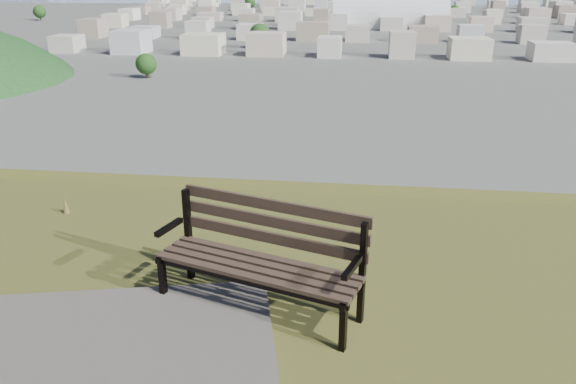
# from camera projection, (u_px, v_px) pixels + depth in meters

# --- Properties ---
(park_bench) EXTENTS (1.80, 1.06, 0.90)m
(park_bench) POSITION_uv_depth(u_px,v_px,m) (263.00, 252.00, 4.63)
(park_bench) COLOR #412F25
(park_bench) RESTS_ON hilltop_mesa
(arena) EXTENTS (60.48, 27.56, 25.12)m
(arena) POSITION_uv_depth(u_px,v_px,m) (389.00, 17.00, 299.02)
(arena) COLOR silver
(arena) RESTS_ON ground
(city_blocks) EXTENTS (395.00, 361.00, 7.00)m
(city_blocks) POSITION_uv_depth(u_px,v_px,m) (364.00, 12.00, 375.63)
(city_blocks) COLOR beige
(city_blocks) RESTS_ON ground
(city_trees) EXTENTS (406.52, 387.20, 9.98)m
(city_trees) POSITION_uv_depth(u_px,v_px,m) (315.00, 17.00, 308.56)
(city_trees) COLOR #332719
(city_trees) RESTS_ON ground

